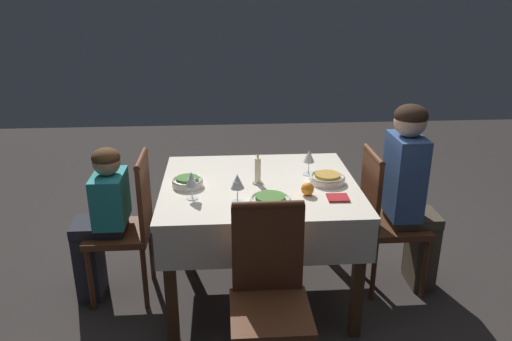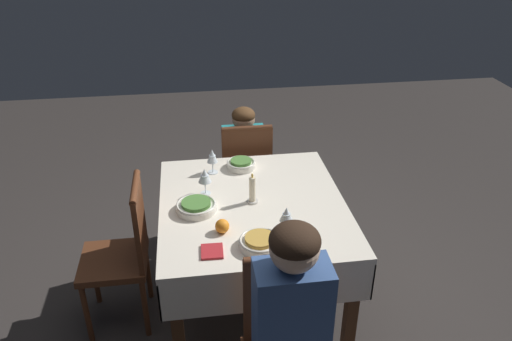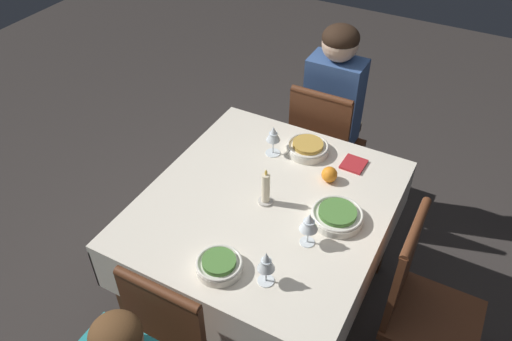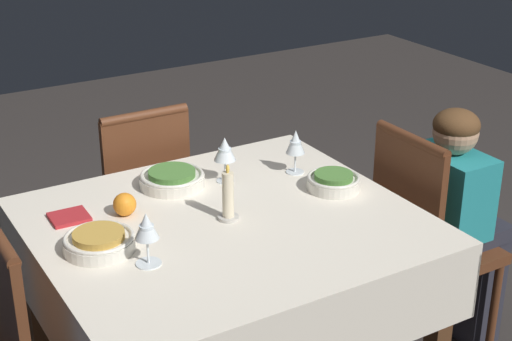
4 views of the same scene
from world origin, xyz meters
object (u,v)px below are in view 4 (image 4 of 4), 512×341
at_px(wine_glass_east, 296,143).
at_px(bowl_west, 99,241).
at_px(person_child_teal, 459,219).
at_px(dining_table, 226,248).
at_px(wine_glass_west, 146,229).
at_px(bowl_east, 333,181).
at_px(orange_fruit, 125,204).
at_px(napkin_red_folded, 69,217).
at_px(bowl_north, 172,178).
at_px(chair_east, 425,237).
at_px(candle_centerpiece, 228,198).
at_px(wine_glass_north, 225,150).
at_px(chair_north, 140,203).

bearing_deg(wine_glass_east, bowl_west, -167.31).
relative_size(person_child_teal, wine_glass_east, 6.16).
bearing_deg(person_child_teal, dining_table, 86.56).
relative_size(dining_table, wine_glass_west, 7.30).
distance_m(bowl_east, orange_fruit, 0.69).
bearing_deg(napkin_red_folded, bowl_east, -15.87).
xyz_separation_m(dining_table, bowl_north, (-0.03, 0.31, 0.13)).
height_order(person_child_teal, bowl_east, person_child_teal).
bearing_deg(napkin_red_folded, wine_glass_east, -4.11).
distance_m(chair_east, candle_centerpiece, 0.84).
distance_m(wine_glass_west, orange_fruit, 0.33).
bearing_deg(chair_east, wine_glass_west, 93.61).
height_order(wine_glass_west, napkin_red_folded, wine_glass_west).
height_order(wine_glass_east, wine_glass_north, wine_glass_north).
height_order(chair_north, wine_glass_north, chair_north).
distance_m(bowl_west, wine_glass_north, 0.59).
height_order(chair_east, bowl_east, chair_east).
bearing_deg(candle_centerpiece, orange_fruit, 144.67).
distance_m(wine_glass_east, candle_centerpiece, 0.42).
bearing_deg(wine_glass_west, person_child_teal, 3.15).
distance_m(wine_glass_east, wine_glass_north, 0.25).
bearing_deg(wine_glass_north, wine_glass_west, -139.77).
relative_size(dining_table, wine_glass_north, 7.14).
distance_m(person_child_teal, wine_glass_east, 0.70).
height_order(wine_glass_west, bowl_east, wine_glass_west).
bearing_deg(chair_east, bowl_east, 78.83).
bearing_deg(person_child_teal, bowl_east, 82.19).
bearing_deg(bowl_east, person_child_teal, -7.81).
relative_size(chair_north, person_child_teal, 0.95).
height_order(bowl_west, napkin_red_folded, bowl_west).
relative_size(wine_glass_west, bowl_north, 0.71).
xyz_separation_m(chair_east, wine_glass_west, (-1.09, -0.07, 0.36)).
bearing_deg(wine_glass_north, person_child_teal, -20.88).
distance_m(chair_east, chair_north, 1.10).
relative_size(bowl_north, napkin_red_folded, 1.86).
height_order(bowl_north, napkin_red_folded, bowl_north).
xyz_separation_m(bowl_west, wine_glass_north, (0.53, 0.23, 0.09)).
relative_size(dining_table, chair_north, 1.24).
xyz_separation_m(wine_glass_north, candle_centerpiece, (-0.13, -0.25, -0.04)).
relative_size(dining_table, orange_fruit, 15.72).
xyz_separation_m(wine_glass_east, bowl_north, (-0.42, 0.12, -0.08)).
bearing_deg(wine_glass_north, napkin_red_folded, -179.86).
xyz_separation_m(chair_north, candle_centerpiece, (0.00, -0.72, 0.32)).
distance_m(chair_north, wine_glass_west, 0.98).
xyz_separation_m(person_child_teal, candle_centerpiece, (-0.94, 0.06, 0.29)).
relative_size(wine_glass_west, orange_fruit, 2.15).
height_order(dining_table, bowl_east, bowl_east).
bearing_deg(wine_glass_east, napkin_red_folded, 175.89).
bearing_deg(chair_north, orange_fruit, 64.29).
distance_m(chair_north, person_child_teal, 1.22).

